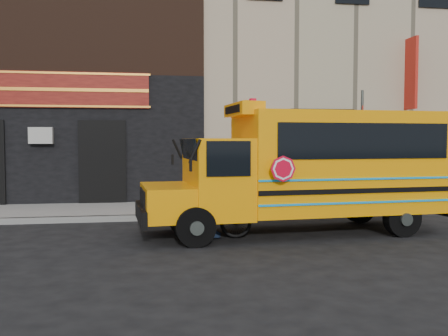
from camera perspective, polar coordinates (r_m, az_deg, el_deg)
name	(u,v)px	position (r m, az deg, el deg)	size (l,w,h in m)	color
ground	(234,237)	(10.94, 1.17, -7.93)	(120.00, 120.00, 0.00)	black
curb	(217,216)	(13.46, -0.83, -5.50)	(40.00, 0.20, 0.15)	gray
sidewalk	(210,208)	(14.93, -1.67, -4.63)	(40.00, 3.00, 0.15)	slate
building	(188,44)	(21.48, -4.10, 13.99)	(20.00, 10.70, 12.00)	tan
school_bus	(310,167)	(11.54, 9.82, 0.16)	(7.04, 2.73, 2.92)	black
sign_pole	(362,147)	(14.55, 15.45, 2.33)	(0.12, 0.30, 3.51)	#3F4642
bicycle	(210,213)	(10.79, -1.57, -5.21)	(0.50, 1.79, 1.07)	black
cyclist	(215,194)	(10.72, -1.05, -3.05)	(0.69, 0.45, 1.90)	black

